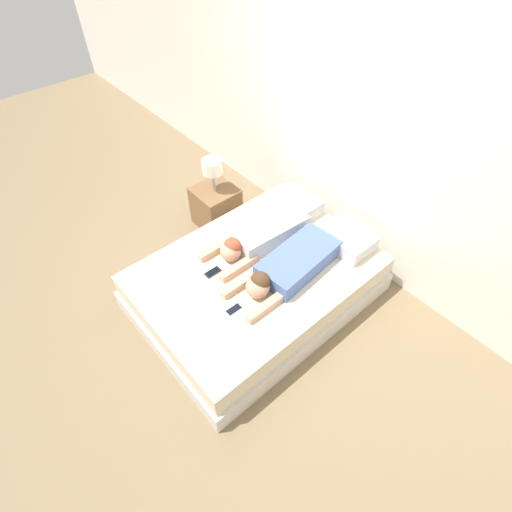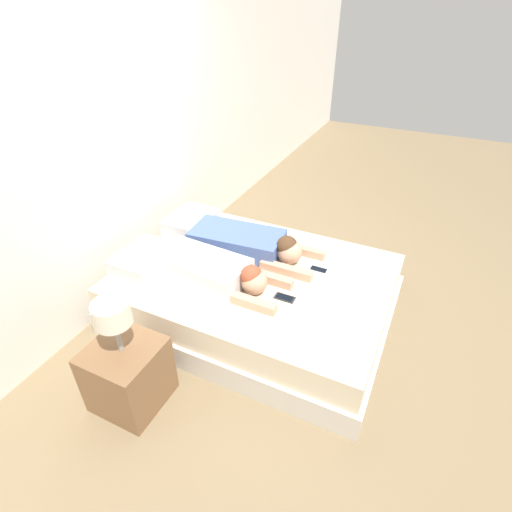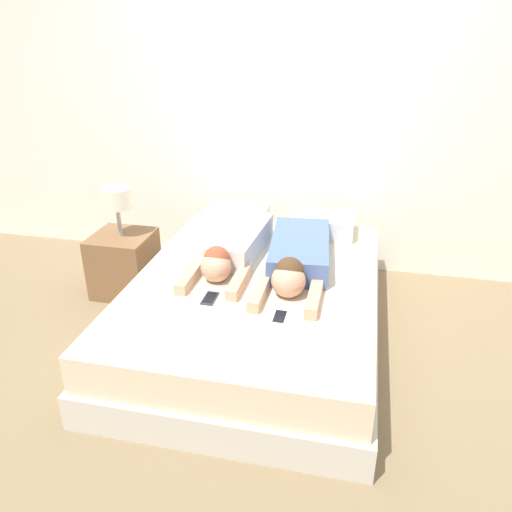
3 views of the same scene
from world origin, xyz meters
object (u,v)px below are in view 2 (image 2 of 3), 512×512
Objects in this scene: pillow_head_right at (191,222)px; cell_phone_right at (319,270)px; person_left at (214,270)px; nightstand at (127,371)px; bed at (256,294)px; cell_phone_left at (285,298)px; person_right at (251,243)px; pillow_head_left at (144,260)px.

cell_phone_right is (-0.11, -1.27, -0.07)m from pillow_head_right.
person_left reaches higher than pillow_head_right.
pillow_head_right is 1.27m from cell_phone_right.
nightstand reaches higher than person_left.
bed is at bearing -46.22° from person_left.
pillow_head_right is 0.82m from person_left.
person_left is 7.15× the size of cell_phone_right.
bed is at bearing -112.32° from pillow_head_right.
bed is at bearing 117.79° from cell_phone_right.
cell_phone_right is at bearing -94.82° from pillow_head_right.
cell_phone_left reaches higher than bed.
nightstand reaches higher than person_right.
person_right is 0.61m from cell_phone_right.
cell_phone_right is 1.59m from nightstand.
bed is 1.88× the size of person_right.
cell_phone_left is 1.00× the size of cell_phone_right.
pillow_head_left and pillow_head_right have the same top height.
nightstand is (-1.12, 0.38, 0.06)m from bed.
pillow_head_left is (-0.34, 0.83, 0.30)m from bed.
bed is 1.18m from nightstand.
person_right is 1.40m from nightstand.
cell_phone_right reaches higher than bed.
person_left is at bearing -8.64° from nightstand.
person_right is at bearing -9.59° from person_left.
cell_phone_left is 0.18× the size of nightstand.
pillow_head_left is 3.14× the size of cell_phone_left.
cell_phone_right is (-0.00, -0.61, -0.08)m from person_right.
cell_phone_right is at bearing -62.21° from bed.
person_left is at bearing -79.68° from pillow_head_left.
nightstand is at bearing 148.78° from cell_phone_right.
person_right is at bearing 34.63° from bed.
cell_phone_right is (0.47, -0.68, -0.08)m from person_left.
nightstand is (-1.36, 0.21, -0.25)m from person_right.
person_left is at bearing -134.47° from pillow_head_right.
person_right is (-0.10, -0.66, 0.01)m from pillow_head_right.
nightstand reaches higher than cell_phone_right.
cell_phone_left is 0.45m from cell_phone_right.
pillow_head_left is 0.42× the size of person_right.
pillow_head_right is 3.14× the size of cell_phone_left.
bed is 1.98× the size of person_left.
pillow_head_left is at bearing 114.28° from cell_phone_right.
person_left is (0.11, -0.58, 0.01)m from pillow_head_left.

